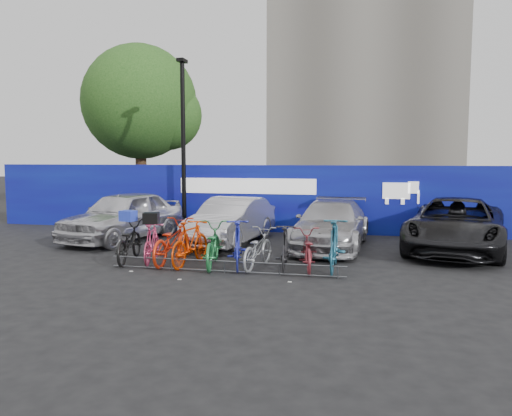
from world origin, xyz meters
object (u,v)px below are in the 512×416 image
(tree, at_px, (145,105))
(bike_2, at_px, (172,241))
(bike_7, at_px, (285,247))
(bike_1, at_px, (152,243))
(bike_6, at_px, (257,248))
(bike_3, at_px, (190,243))
(bike_4, at_px, (212,245))
(lamppost, at_px, (183,141))
(bike_rack, at_px, (224,266))
(bike_0, at_px, (129,241))
(bike_9, at_px, (334,245))
(car_2, at_px, (331,224))
(bike_5, at_px, (238,244))
(car_1, at_px, (231,221))
(car_3, at_px, (456,225))
(car_0, at_px, (123,216))
(bike_8, at_px, (307,250))

(tree, height_order, bike_2, tree)
(bike_7, bearing_deg, bike_1, -5.97)
(tree, relative_size, bike_6, 4.31)
(bike_1, xyz_separation_m, bike_3, (1.09, -0.15, 0.06))
(bike_4, bearing_deg, bike_2, -18.33)
(lamppost, xyz_separation_m, bike_rack, (3.20, -6.00, -3.11))
(bike_0, xyz_separation_m, bike_9, (5.22, 0.10, 0.09))
(car_2, bearing_deg, bike_4, -124.94)
(bike_rack, bearing_deg, tree, 122.45)
(bike_rack, height_order, bike_9, bike_9)
(bike_2, height_order, bike_3, bike_3)
(bike_5, distance_m, bike_7, 1.16)
(bike_2, height_order, bike_5, bike_5)
(bike_2, height_order, bike_4, bike_2)
(car_1, xyz_separation_m, bike_4, (0.40, -3.28, -0.17))
(lamppost, height_order, bike_1, lamppost)
(bike_3, relative_size, bike_7, 1.07)
(car_3, bearing_deg, bike_rack, -132.21)
(bike_3, distance_m, bike_9, 3.51)
(car_1, distance_m, bike_4, 3.31)
(bike_0, relative_size, bike_6, 1.11)
(car_1, distance_m, bike_9, 4.57)
(car_0, bearing_deg, lamppost, 73.04)
(car_3, distance_m, bike_4, 7.07)
(bike_5, relative_size, bike_9, 0.95)
(lamppost, relative_size, bike_0, 3.05)
(bike_6, bearing_deg, car_2, -107.73)
(bike_rack, height_order, bike_7, bike_7)
(bike_4, relative_size, bike_8, 1.13)
(tree, distance_m, bike_8, 13.89)
(car_3, height_order, bike_1, car_3)
(bike_3, height_order, bike_8, bike_3)
(bike_6, height_order, bike_8, bike_8)
(bike_2, distance_m, bike_8, 3.44)
(bike_9, bearing_deg, car_1, -42.13)
(lamppost, relative_size, bike_8, 3.36)
(lamppost, height_order, bike_8, lamppost)
(car_0, bearing_deg, bike_6, -18.08)
(bike_3, bearing_deg, lamppost, -60.20)
(bike_4, distance_m, bike_7, 1.80)
(car_2, distance_m, bike_1, 5.35)
(tree, distance_m, bike_5, 12.97)
(bike_rack, height_order, bike_0, bike_0)
(car_3, relative_size, bike_7, 3.12)
(tree, bearing_deg, car_0, -71.40)
(car_2, bearing_deg, bike_3, -129.91)
(lamppost, bearing_deg, bike_3, -68.22)
(tree, relative_size, car_1, 1.81)
(bike_1, bearing_deg, bike_rack, 149.01)
(lamppost, height_order, car_3, lamppost)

